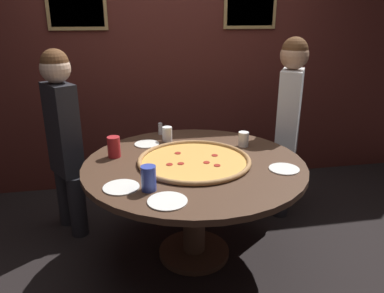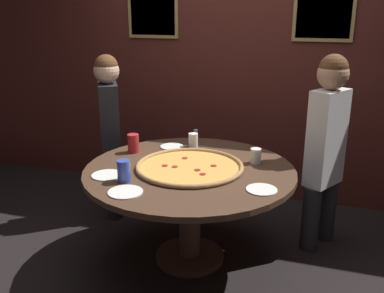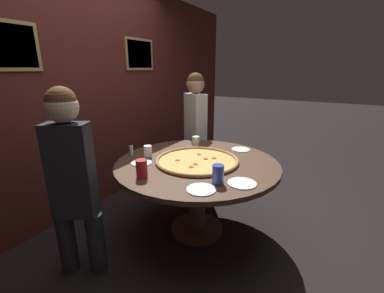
# 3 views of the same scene
# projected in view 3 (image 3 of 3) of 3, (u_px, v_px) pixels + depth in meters

# --- Properties ---
(ground_plane) EXTENTS (24.00, 24.00, 0.00)m
(ground_plane) POSITION_uv_depth(u_px,v_px,m) (197.00, 230.00, 2.61)
(ground_plane) COLOR black
(back_wall) EXTENTS (6.40, 0.08, 2.60)m
(back_wall) POSITION_uv_depth(u_px,v_px,m) (92.00, 93.00, 2.87)
(back_wall) COLOR #4C1E19
(back_wall) RESTS_ON ground_plane
(dining_table) EXTENTS (1.51, 1.51, 0.74)m
(dining_table) POSITION_uv_depth(u_px,v_px,m) (197.00, 175.00, 2.43)
(dining_table) COLOR #4C3323
(dining_table) RESTS_ON ground_plane
(giant_pizza) EXTENTS (0.78, 0.78, 0.03)m
(giant_pizza) POSITION_uv_depth(u_px,v_px,m) (197.00, 160.00, 2.39)
(giant_pizza) COLOR #E5A84C
(giant_pizza) RESTS_ON dining_table
(drink_cup_beside_pizza) EXTENTS (0.09, 0.09, 0.15)m
(drink_cup_beside_pizza) POSITION_uv_depth(u_px,v_px,m) (218.00, 174.00, 1.92)
(drink_cup_beside_pizza) COLOR #384CB7
(drink_cup_beside_pizza) RESTS_ON dining_table
(drink_cup_near_right) EXTENTS (0.08, 0.08, 0.12)m
(drink_cup_near_right) POSITION_uv_depth(u_px,v_px,m) (148.00, 151.00, 2.50)
(drink_cup_near_right) COLOR white
(drink_cup_near_right) RESTS_ON dining_table
(drink_cup_near_left) EXTENTS (0.09, 0.09, 0.15)m
(drink_cup_near_left) POSITION_uv_depth(u_px,v_px,m) (142.00, 169.00, 2.03)
(drink_cup_near_left) COLOR #B22328
(drink_cup_near_left) RESTS_ON dining_table
(drink_cup_by_shaker) EXTENTS (0.08, 0.08, 0.11)m
(drink_cup_by_shaker) POSITION_uv_depth(u_px,v_px,m) (196.00, 141.00, 2.85)
(drink_cup_by_shaker) COLOR white
(drink_cup_by_shaker) RESTS_ON dining_table
(white_plate_far_back) EXTENTS (0.21, 0.21, 0.01)m
(white_plate_far_back) POSITION_uv_depth(u_px,v_px,m) (201.00, 189.00, 1.83)
(white_plate_far_back) COLOR white
(white_plate_far_back) RESTS_ON dining_table
(white_plate_left_side) EXTENTS (0.19, 0.19, 0.01)m
(white_plate_left_side) POSITION_uv_depth(u_px,v_px,m) (141.00, 163.00, 2.35)
(white_plate_left_side) COLOR white
(white_plate_left_side) RESTS_ON dining_table
(white_plate_right_side) EXTENTS (0.20, 0.20, 0.01)m
(white_plate_right_side) POSITION_uv_depth(u_px,v_px,m) (241.00, 149.00, 2.74)
(white_plate_right_side) COLOR white
(white_plate_right_side) RESTS_ON dining_table
(white_plate_beside_cup) EXTENTS (0.22, 0.22, 0.01)m
(white_plate_beside_cup) POSITION_uv_depth(u_px,v_px,m) (242.00, 183.00, 1.93)
(white_plate_beside_cup) COLOR white
(white_plate_beside_cup) RESTS_ON dining_table
(condiment_shaker) EXTENTS (0.04, 0.04, 0.10)m
(condiment_shaker) POSITION_uv_depth(u_px,v_px,m) (131.00, 150.00, 2.56)
(condiment_shaker) COLOR silver
(condiment_shaker) RESTS_ON dining_table
(diner_far_left) EXTENTS (0.30, 0.38, 1.46)m
(diner_far_left) POSITION_uv_depth(u_px,v_px,m) (72.00, 175.00, 1.86)
(diner_far_left) COLOR #232328
(diner_far_left) RESTS_ON ground_plane
(diner_centre_back) EXTENTS (0.31, 0.40, 1.52)m
(diner_centre_back) POSITION_uv_depth(u_px,v_px,m) (195.00, 125.00, 3.37)
(diner_centre_back) COLOR #232328
(diner_centre_back) RESTS_ON ground_plane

